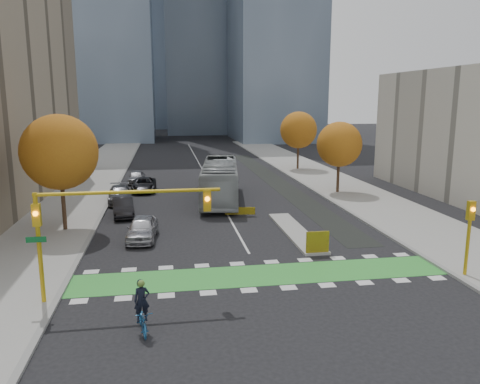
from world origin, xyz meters
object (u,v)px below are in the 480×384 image
object	(u,v)px
tree_west	(60,152)
parked_car_e	(137,177)
tree_east_far	(299,130)
bus	(220,180)
tree_east_near	(339,144)
hazard_board	(318,242)
traffic_signal_west	(97,216)
parked_car_a	(142,228)
parked_car_d	(144,185)
cyclist	(142,315)
parked_car_b	(123,207)
traffic_signal_east	(469,227)
parked_car_c	(120,195)

from	to	relation	value
tree_west	parked_car_e	size ratio (longest dim) A/B	1.99
tree_east_far	bus	size ratio (longest dim) A/B	0.57
tree_east_near	hazard_board	bearing A→B (deg)	-114.20
tree_east_far	traffic_signal_west	bearing A→B (deg)	-117.95
bus	parked_car_a	bearing A→B (deg)	-111.94
hazard_board	parked_car_d	world-z (taller)	hazard_board
hazard_board	tree_west	bearing A→B (deg)	154.01
parked_car_e	bus	bearing A→B (deg)	-48.68
bus	tree_west	bearing A→B (deg)	-136.85
tree_east_far	cyclist	size ratio (longest dim) A/B	3.47
hazard_board	tree_east_far	size ratio (longest dim) A/B	0.18
tree_east_near	parked_car_b	world-z (taller)	tree_east_near
traffic_signal_west	parked_car_e	xyz separation A→B (m)	(-0.14, 31.46, -3.33)
parked_car_b	hazard_board	bearing A→B (deg)	-50.64
tree_west	traffic_signal_west	bearing A→B (deg)	-71.98
bus	traffic_signal_east	bearing A→B (deg)	-55.96
parked_car_b	cyclist	bearing A→B (deg)	-90.33
tree_east_far	traffic_signal_east	xyz separation A→B (m)	(-2.00, -38.51, -2.51)
parked_car_c	parked_car_d	distance (m)	5.36
traffic_signal_east	parked_car_e	world-z (taller)	traffic_signal_east
parked_car_e	parked_car_d	bearing A→B (deg)	-75.34
tree_east_far	cyclist	xyz separation A→B (m)	(-18.44, -41.82, -4.50)
parked_car_b	parked_car_c	distance (m)	5.14
parked_car_d	hazard_board	bearing A→B (deg)	-61.85
parked_car_a	parked_car_d	bearing A→B (deg)	96.77
traffic_signal_east	parked_car_a	xyz separation A→B (m)	(-17.00, 9.57, -1.96)
traffic_signal_west	parked_car_c	world-z (taller)	traffic_signal_west
parked_car_b	traffic_signal_east	bearing A→B (deg)	-48.21
tree_east_far	cyclist	bearing A→B (deg)	-113.80
tree_east_far	parked_car_b	size ratio (longest dim) A/B	1.71
tree_east_near	tree_east_far	size ratio (longest dim) A/B	0.92
parked_car_b	parked_car_c	size ratio (longest dim) A/B	0.87
tree_east_far	parked_car_d	distance (m)	23.42
tree_west	traffic_signal_west	xyz separation A→B (m)	(4.07, -12.51, -1.58)
hazard_board	tree_east_near	distance (m)	19.93
tree_east_far	parked_car_a	xyz separation A→B (m)	(-19.00, -28.94, -4.46)
traffic_signal_east	parked_car_c	size ratio (longest dim) A/B	0.80
parked_car_e	cyclist	bearing A→B (deg)	-83.29
tree_east_far	parked_car_e	world-z (taller)	tree_east_far
tree_west	tree_east_near	world-z (taller)	tree_west
traffic_signal_east	parked_car_d	size ratio (longest dim) A/B	0.83
tree_east_far	parked_car_d	bearing A→B (deg)	-148.37
traffic_signal_west	parked_car_e	distance (m)	31.64
parked_car_a	parked_car_b	bearing A→B (deg)	109.70
cyclist	tree_west	bearing A→B (deg)	100.60
parked_car_c	tree_west	bearing A→B (deg)	-113.60
parked_car_c	cyclist	bearing A→B (deg)	-88.03
tree_west	bus	size ratio (longest dim) A/B	0.62
cyclist	parked_car_b	world-z (taller)	cyclist
cyclist	parked_car_c	xyz separation A→B (m)	(-3.06, 24.77, 0.01)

